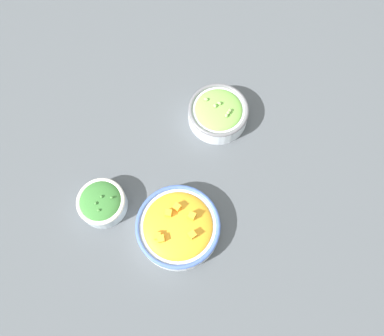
{
  "coord_description": "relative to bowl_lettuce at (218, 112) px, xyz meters",
  "views": [
    {
      "loc": [
        0.3,
        0.2,
        0.99
      ],
      "look_at": [
        0.0,
        0.0,
        0.03
      ],
      "focal_mm": 35.0,
      "sensor_mm": 36.0,
      "label": 1
    }
  ],
  "objects": [
    {
      "name": "ground_plane",
      "position": [
        0.18,
        0.03,
        -0.04
      ],
      "size": [
        3.0,
        3.0,
        0.0
      ],
      "primitive_type": "plane",
      "color": "#4C5156"
    },
    {
      "name": "bowl_lettuce",
      "position": [
        0.0,
        0.0,
        0.0
      ],
      "size": [
        0.17,
        0.17,
        0.08
      ],
      "color": "silver",
      "rests_on": "ground_plane"
    },
    {
      "name": "bowl_broccoli",
      "position": [
        0.4,
        -0.11,
        -0.0
      ],
      "size": [
        0.13,
        0.13,
        0.07
      ],
      "color": "#B2C1CC",
      "rests_on": "ground_plane"
    },
    {
      "name": "bowl_squash",
      "position": [
        0.34,
        0.09,
        -0.0
      ],
      "size": [
        0.22,
        0.22,
        0.08
      ],
      "color": "silver",
      "rests_on": "ground_plane"
    }
  ]
}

